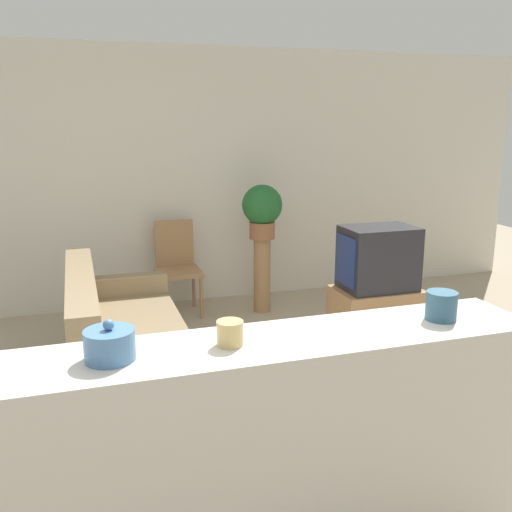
{
  "coord_description": "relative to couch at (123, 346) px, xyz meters",
  "views": [
    {
      "loc": [
        -0.71,
        -2.59,
        1.96
      ],
      "look_at": [
        0.7,
        1.81,
        0.85
      ],
      "focal_mm": 40.0,
      "sensor_mm": 36.0,
      "label": 1
    }
  ],
  "objects": [
    {
      "name": "coffee_tin",
      "position": [
        1.27,
        -2.04,
        0.84
      ],
      "size": [
        0.14,
        0.14,
        0.13
      ],
      "color": "#335B75",
      "rests_on": "foreground_counter"
    },
    {
      "name": "foreground_counter",
      "position": [
        0.44,
        -2.04,
        0.23
      ],
      "size": [
        2.38,
        0.44,
        1.08
      ],
      "color": "beige",
      "rests_on": "ground_plane"
    },
    {
      "name": "couch",
      "position": [
        0.0,
        0.0,
        0.0
      ],
      "size": [
        0.84,
        1.85,
        0.88
      ],
      "color": "#847051",
      "rests_on": "ground_plane"
    },
    {
      "name": "candle_jar",
      "position": [
        0.29,
        -2.04,
        0.82
      ],
      "size": [
        0.11,
        0.11,
        0.1
      ],
      "color": "tan",
      "rests_on": "foreground_counter"
    },
    {
      "name": "wall_back",
      "position": [
        0.44,
        1.91,
        1.04
      ],
      "size": [
        9.0,
        0.06,
        2.7
      ],
      "color": "beige",
      "rests_on": "ground_plane"
    },
    {
      "name": "television",
      "position": [
        2.23,
        0.18,
        0.47
      ],
      "size": [
        0.64,
        0.43,
        0.56
      ],
      "color": "#232328",
      "rests_on": "tv_stand"
    },
    {
      "name": "ground_plane",
      "position": [
        0.44,
        -1.52,
        -0.31
      ],
      "size": [
        14.0,
        14.0,
        0.0
      ],
      "primitive_type": "plane",
      "color": "tan"
    },
    {
      "name": "potted_plant",
      "position": [
        1.53,
        1.29,
        0.78
      ],
      "size": [
        0.41,
        0.41,
        0.55
      ],
      "color": "#8E5B3D",
      "rests_on": "plant_stand"
    },
    {
      "name": "wooden_chair",
      "position": [
        0.69,
        1.54,
        0.22
      ],
      "size": [
        0.44,
        0.44,
        0.95
      ],
      "color": "#9E754C",
      "rests_on": "ground_plane"
    },
    {
      "name": "decorative_bowl",
      "position": [
        -0.18,
        -2.04,
        0.83
      ],
      "size": [
        0.19,
        0.19,
        0.16
      ],
      "color": "#4C7AAD",
      "rests_on": "foreground_counter"
    },
    {
      "name": "plant_stand",
      "position": [
        1.53,
        1.29,
        0.08
      ],
      "size": [
        0.17,
        0.17,
        0.78
      ],
      "color": "#9E754C",
      "rests_on": "ground_plane"
    },
    {
      "name": "tv_stand",
      "position": [
        2.23,
        0.18,
        -0.06
      ],
      "size": [
        0.75,
        0.49,
        0.5
      ],
      "color": "#9E754C",
      "rests_on": "ground_plane"
    }
  ]
}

